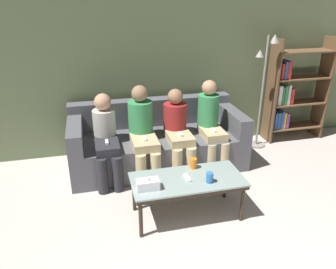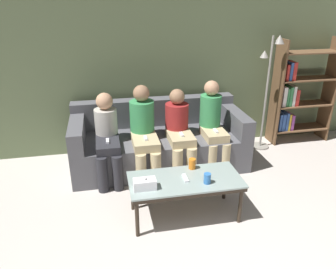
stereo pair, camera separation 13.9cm
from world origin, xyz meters
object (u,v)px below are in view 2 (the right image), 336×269
cup_near_right (192,164)px  seated_person_right_end (213,124)px  seated_person_mid_right (179,129)px  bookshelf (296,95)px  seated_person_mid_left (144,129)px  couch (159,142)px  seated_person_left_end (107,136)px  coffee_table (185,183)px  tissue_box (145,184)px  standing_lamp (269,82)px  cup_near_left (207,178)px  game_remote (185,178)px

cup_near_right → seated_person_right_end: seated_person_right_end is taller
seated_person_mid_right → seated_person_right_end: size_ratio=0.93×
bookshelf → seated_person_mid_left: 2.51m
couch → seated_person_mid_left: (-0.23, -0.23, 0.31)m
couch → seated_person_left_end: size_ratio=2.12×
coffee_table → tissue_box: bearing=-167.5°
bookshelf → seated_person_mid_right: (-1.98, -0.57, -0.18)m
standing_lamp → seated_person_right_end: size_ratio=1.44×
coffee_table → seated_person_right_end: bearing=58.4°
seated_person_mid_left → standing_lamp: bearing=12.7°
tissue_box → couch: bearing=74.5°
tissue_box → seated_person_right_end: bearing=46.6°
cup_near_right → seated_person_mid_left: 0.92m
tissue_box → seated_person_mid_left: bearing=82.7°
seated_person_mid_right → couch: bearing=134.5°
couch → cup_near_right: 1.08m
bookshelf → standing_lamp: standing_lamp is taller
bookshelf → coffee_table: bearing=-143.8°
standing_lamp → tissue_box: bearing=-142.8°
coffee_table → standing_lamp: size_ratio=0.69×
cup_near_right → standing_lamp: size_ratio=0.07×
coffee_table → cup_near_left: (0.19, -0.12, 0.10)m
couch → standing_lamp: 1.81m
standing_lamp → seated_person_right_end: (-0.96, -0.41, -0.42)m
seated_person_right_end → coffee_table: bearing=-121.6°
couch → seated_person_mid_left: size_ratio=1.99×
coffee_table → game_remote: (0.00, 0.00, 0.05)m
tissue_box → seated_person_right_end: size_ratio=0.19×
cup_near_left → seated_person_mid_left: size_ratio=0.09×
couch → game_remote: bearing=-87.3°
seated_person_left_end → seated_person_mid_right: (0.92, 0.02, 0.00)m
cup_near_right → standing_lamp: (1.46, 1.24, 0.52)m
couch → tissue_box: bearing=-105.5°
game_remote → seated_person_right_end: seated_person_right_end is taller
seated_person_left_end → seated_person_right_end: 1.38m
seated_person_mid_left → seated_person_mid_right: seated_person_mid_left is taller
cup_near_left → seated_person_mid_left: seated_person_mid_left is taller
cup_near_left → bookshelf: bookshelf is taller
couch → game_remote: size_ratio=15.31×
bookshelf → seated_person_mid_right: bearing=-164.0°
seated_person_left_end → cup_near_left: bearing=-49.7°
bookshelf → seated_person_mid_left: size_ratio=1.39×
standing_lamp → seated_person_mid_left: bearing=-167.3°
cup_near_left → seated_person_right_end: seated_person_right_end is taller
couch → game_remote: (0.06, -1.24, 0.15)m
cup_near_right → game_remote: cup_near_right is taller
couch → cup_near_right: size_ratio=19.89×
cup_near_right → standing_lamp: 1.99m
couch → tissue_box: couch is taller
couch → seated_person_mid_left: bearing=-134.8°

